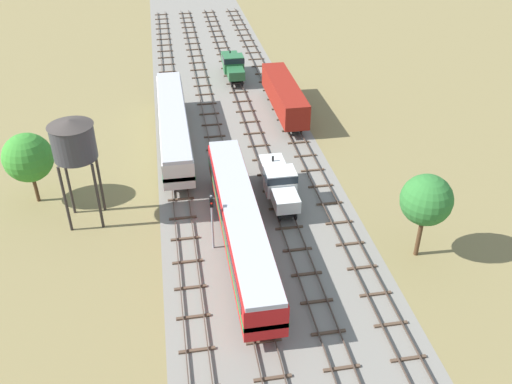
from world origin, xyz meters
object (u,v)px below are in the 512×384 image
shunter_loco_centre_left_mid (279,181)px  freight_boxcar_centre_far (284,95)px  water_tower (73,141)px  signal_post_nearest (212,216)px  passenger_coach_far_left_midfar (173,123)px  shunter_loco_centre_left_farther (233,64)px  passenger_coach_left_near (241,221)px

shunter_loco_centre_left_mid → freight_boxcar_centre_far: bearing=76.3°
water_tower → signal_post_nearest: 12.69m
passenger_coach_far_left_midfar → signal_post_nearest: bearing=-83.2°
passenger_coach_far_left_midfar → water_tower: (-8.11, -12.69, 5.14)m
shunter_loco_centre_left_mid → shunter_loco_centre_left_farther: size_ratio=1.00×
shunter_loco_centre_left_mid → passenger_coach_far_left_midfar: 15.33m
passenger_coach_left_near → water_tower: 14.87m
shunter_loco_centre_left_mid → signal_post_nearest: signal_post_nearest is taller
shunter_loco_centre_left_mid → signal_post_nearest: (-6.65, -6.03, 1.23)m
shunter_loco_centre_left_farther → freight_boxcar_centre_far: bearing=-70.3°
shunter_loco_centre_left_mid → shunter_loco_centre_left_farther: 30.58m
passenger_coach_left_near → water_tower: bearing=154.0°
passenger_coach_left_near → shunter_loco_centre_left_farther: (4.43, 36.89, -0.60)m
shunter_loco_centre_left_farther → water_tower: 35.60m
freight_boxcar_centre_far → signal_post_nearest: (-11.08, -24.23, 0.79)m
passenger_coach_far_left_midfar → signal_post_nearest: (2.22, -18.53, 0.62)m
water_tower → shunter_loco_centre_left_farther: bearing=61.1°
passenger_coach_left_near → signal_post_nearest: 2.32m
freight_boxcar_centre_far → signal_post_nearest: bearing=-114.6°
water_tower → passenger_coach_far_left_midfar: bearing=57.4°
passenger_coach_far_left_midfar → freight_boxcar_centre_far: passenger_coach_far_left_midfar is taller
passenger_coach_left_near → shunter_loco_centre_left_farther: passenger_coach_left_near is taller
shunter_loco_centre_left_farther → signal_post_nearest: signal_post_nearest is taller
signal_post_nearest → shunter_loco_centre_left_farther: bearing=79.7°
shunter_loco_centre_left_mid → passenger_coach_far_left_midfar: passenger_coach_far_left_midfar is taller
passenger_coach_far_left_midfar → shunter_loco_centre_left_mid: bearing=-54.7°
shunter_loco_centre_left_mid → signal_post_nearest: 9.06m
passenger_coach_left_near → shunter_loco_centre_left_mid: size_ratio=2.60×
passenger_coach_left_near → signal_post_nearest: bearing=172.8°
signal_post_nearest → passenger_coach_far_left_midfar: bearing=96.8°
freight_boxcar_centre_far → passenger_coach_far_left_midfar: bearing=-156.8°
water_tower → signal_post_nearest: bearing=-29.5°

